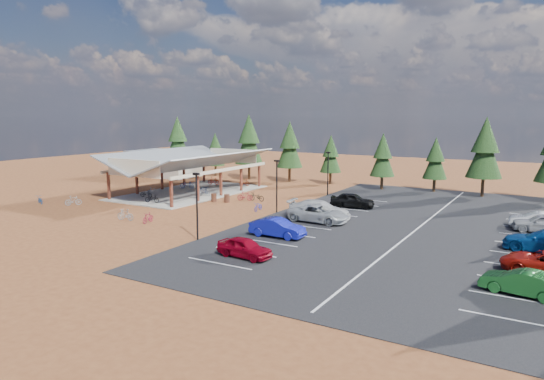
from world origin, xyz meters
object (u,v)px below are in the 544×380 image
object	(u,v)px
bike_5	(204,191)
trash_bin_1	(214,198)
bike_0	(146,194)
car_0	(245,247)
bike_6	(204,190)
bike_pavilion	(190,162)
car_4	(352,200)
lamp_post_1	(277,182)
lamp_post_2	(328,170)
bike_15	(245,196)
car_9	(536,220)
bike_16	(257,197)
bike_14	(258,207)
car_2	(318,214)
bike_3	(213,181)
trash_bin_0	(227,198)
car_1	(277,228)
bike_2	(187,185)
bike_13	(125,215)
lamp_post_0	(197,201)
bike_11	(148,218)
car_3	(319,210)
outbuilding	(166,163)
bike_9	(73,201)
bike_7	(244,182)
bike_10	(40,200)
car_5	(522,282)
bike_1	(152,191)

from	to	relation	value
bike_5	trash_bin_1	bearing A→B (deg)	-123.04
bike_0	car_0	xyz separation A→B (m)	(22.63, -13.66, 0.19)
bike_6	bike_pavilion	bearing A→B (deg)	108.65
car_4	bike_0	bearing A→B (deg)	94.32
lamp_post_1	car_4	bearing A→B (deg)	47.98
lamp_post_2	bike_15	size ratio (longest dim) A/B	3.07
bike_pavilion	lamp_post_1	xyz separation A→B (m)	(15.00, -5.00, -0.85)
bike_6	car_9	size ratio (longest dim) A/B	0.40
bike_6	car_9	bearing A→B (deg)	-70.60
bike_6	bike_16	xyz separation A→B (m)	(7.82, -0.57, -0.04)
lamp_post_1	bike_14	world-z (taller)	lamp_post_1
car_2	bike_3	bearing A→B (deg)	59.57
trash_bin_0	car_1	world-z (taller)	car_1
bike_0	bike_2	distance (m)	7.55
bike_13	car_2	world-z (taller)	car_2
lamp_post_2	bike_15	distance (m)	10.52
bike_0	car_9	xyz separation A→B (m)	(38.93, 5.77, 0.20)
lamp_post_0	car_9	distance (m)	28.10
bike_11	bike_16	xyz separation A→B (m)	(2.41, 14.02, 0.02)
trash_bin_1	car_3	world-z (taller)	car_3
bike_13	car_9	size ratio (longest dim) A/B	0.43
lamp_post_2	bike_5	bearing A→B (deg)	-144.95
car_9	bike_15	bearing A→B (deg)	-92.61
bike_13	car_4	xyz separation A→B (m)	(15.41, 15.95, 0.27)
bike_6	car_2	xyz separation A→B (m)	(18.23, -6.80, 0.26)
outbuilding	car_9	world-z (taller)	outbuilding
outbuilding	bike_16	size ratio (longest dim) A/B	5.91
bike_13	car_2	xyz separation A→B (m)	(15.28, 8.13, 0.27)
car_1	car_9	size ratio (longest dim) A/B	1.07
bike_13	car_1	bearing A→B (deg)	88.41
lamp_post_1	bike_9	world-z (taller)	lamp_post_1
bike_pavilion	car_1	xyz separation A→B (m)	(19.81, -13.21, -3.06)
bike_2	bike_9	bearing A→B (deg)	152.36
bike_7	trash_bin_1	bearing A→B (deg)	-161.65
bike_9	bike_10	distance (m)	4.02
lamp_post_0	trash_bin_1	xyz separation A→B (m)	(-8.92, 13.70, -2.53)
trash_bin_1	car_5	distance (m)	33.90
lamp_post_0	car_1	distance (m)	6.51
bike_9	bike_15	xyz separation A→B (m)	(13.93, 11.54, 0.00)
bike_9	bike_16	world-z (taller)	bike_9
trash_bin_1	bike_5	world-z (taller)	bike_5
bike_0	bike_1	bearing A→B (deg)	2.04
car_4	bike_3	bearing A→B (deg)	64.60
car_0	car_4	world-z (taller)	car_4
bike_pavilion	bike_11	distance (m)	16.75
lamp_post_1	car_1	bearing A→B (deg)	-59.62
bike_14	car_4	distance (m)	9.68
bike_10	car_0	world-z (taller)	car_0
bike_11	bike_13	distance (m)	2.48
car_2	bike_6	bearing A→B (deg)	70.41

